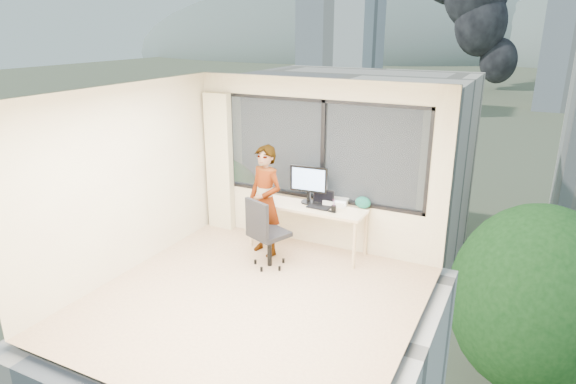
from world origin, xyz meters
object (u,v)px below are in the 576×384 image
Objects in this scene: game_console at (336,202)px; person at (265,201)px; monitor at (309,184)px; laptop at (320,200)px; desk at (307,228)px; handbag at (363,203)px; chair at (269,232)px.

person is at bearing -153.02° from game_console.
game_console is (0.91, 0.56, -0.05)m from person.
monitor is at bearing -169.26° from game_console.
monitor is 0.31m from laptop.
handbag is at bearing 15.90° from desk.
desk is 3.09× the size of monitor.
chair is at bearing -119.77° from laptop.
desk is 7.63× the size of handbag.
chair is 4.52× the size of handbag.
laptop is (0.74, 0.34, 0.02)m from person.
game_console is at bearing 10.67° from monitor.
chair is at bearing -129.27° from game_console.
chair reaches higher than laptop.
monitor is at bearing 107.25° from desk.
chair is at bearing -36.73° from person.
laptop is at bearing -166.84° from handbag.
chair reaches higher than game_console.
monitor is (0.50, 0.45, 0.20)m from person.
monitor reaches higher than game_console.
laptop reaches higher than handbag.
game_console is (0.41, 0.11, -0.25)m from monitor.
chair is (-0.27, -0.72, 0.16)m from desk.
person reaches higher than game_console.
chair reaches higher than handbag.
game_console is 0.42m from handbag.
laptop is at bearing -29.11° from monitor.
handbag reaches higher than game_console.
desk is at bearing 50.75° from person.
chair is at bearing -147.05° from handbag.
handbag is (0.42, 0.02, 0.05)m from game_console.
handbag is (0.59, 0.24, -0.02)m from laptop.
handbag is at bearing 25.85° from laptop.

